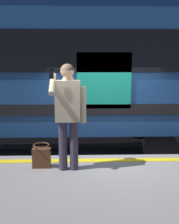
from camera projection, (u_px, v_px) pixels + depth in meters
ground_plane at (107, 196)px, 5.48m from camera, size 26.31×26.31×0.00m
safety_line at (109, 160)px, 5.02m from camera, size 17.19×0.16×0.01m
track_rail_near at (101, 162)px, 7.07m from camera, size 22.81×0.08×0.16m
track_rail_far at (98, 145)px, 8.48m from camera, size 22.81×0.08×0.16m
train_carriage at (39, 68)px, 7.29m from camera, size 9.22×2.87×3.84m
passenger at (68, 109)px, 4.44m from camera, size 0.57×0.55×1.74m
handbag at (42, 157)px, 4.67m from camera, size 0.30×0.28×0.40m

